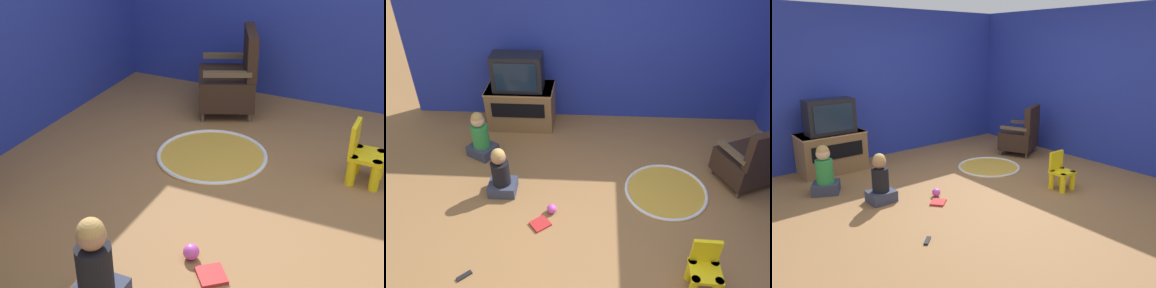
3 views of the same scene
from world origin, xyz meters
The scene contains 7 objects.
ground_plane centered at (0.00, 0.00, 0.00)m, with size 30.00×30.00×0.00m, color olive.
black_armchair centered at (1.73, 0.90, 0.34)m, with size 0.81×0.77×0.87m.
yellow_kid_chair centered at (0.88, -0.60, 0.21)m, with size 0.29×0.28×0.51m.
play_mat centered at (0.74, 0.67, 0.01)m, with size 1.00×1.00×0.04m.
child_watching_left centered at (-1.23, 0.57, 0.27)m, with size 0.33×0.29×0.63m.
toy_ball centered at (-0.60, 0.25, 0.06)m, with size 0.11×0.11×0.11m.
book centered at (-0.71, 0.06, 0.01)m, with size 0.26×0.26×0.02m.
Camera 1 is at (-3.13, -0.93, 2.34)m, focal length 50.00 mm.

